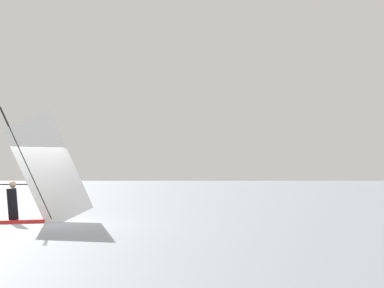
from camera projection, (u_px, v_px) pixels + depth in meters
ground_plane at (39, 225)px, 20.58m from camera, size 4000.00×4000.00×0.00m
windsurfer at (27, 191)px, 21.34m from camera, size 3.52×3.11×4.03m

